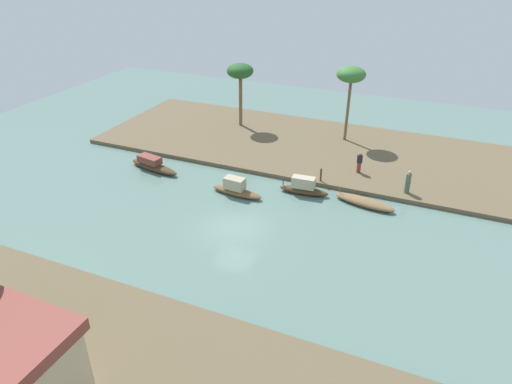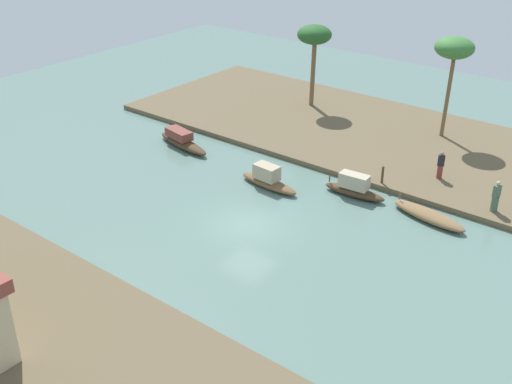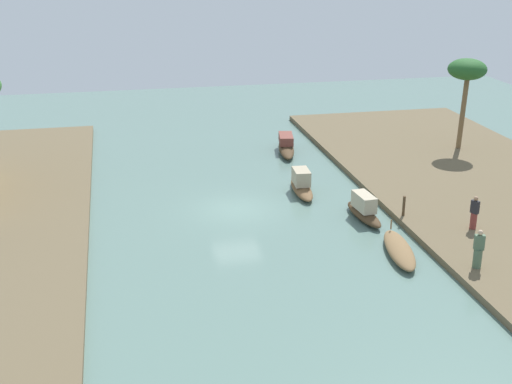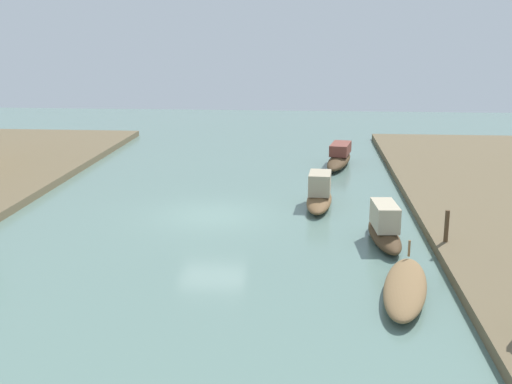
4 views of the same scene
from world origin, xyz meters
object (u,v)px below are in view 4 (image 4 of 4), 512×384
Objects in this scene: sampan_foreground at (339,157)px; sampan_open_hull at (384,228)px; sampan_with_red_awning at (319,194)px; mooring_post at (447,226)px; sampan_with_tall_canopy at (405,287)px.

sampan_open_hull is (-12.39, -0.96, 0.08)m from sampan_foreground.
mooring_post reaches higher than sampan_with_red_awning.
sampan_with_red_awning is 0.90× the size of sampan_with_tall_canopy.
sampan_open_hull is 3.57× the size of mooring_post.
sampan_with_red_awning is 9.14m from sampan_with_tall_canopy.
sampan_foreground is at bearing -4.26° from sampan_with_red_awning.
mooring_post is (-0.73, -1.84, 0.34)m from sampan_open_hull.
sampan_foreground is 12.43m from sampan_open_hull.
sampan_with_red_awning is 0.82× the size of sampan_foreground.
sampan_open_hull reaches higher than sampan_with_tall_canopy.
sampan_with_red_awning is at bearing -177.59° from sampan_foreground.
sampan_with_tall_canopy is at bearing 176.58° from sampan_open_hull.
sampan_with_tall_canopy is 4.35× the size of mooring_post.
mooring_post is (3.70, -1.76, 0.59)m from sampan_with_tall_canopy.
mooring_post is (-13.12, -2.80, 0.42)m from sampan_foreground.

